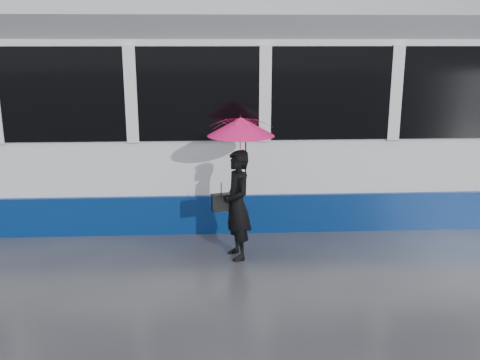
{
  "coord_description": "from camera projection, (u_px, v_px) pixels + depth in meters",
  "views": [
    {
      "loc": [
        0.21,
        -6.79,
        2.98
      ],
      "look_at": [
        0.6,
        0.39,
        1.1
      ],
      "focal_mm": 40.0,
      "sensor_mm": 36.0,
      "label": 1
    }
  ],
  "objects": [
    {
      "name": "ground",
      "position": [
        198.0,
        265.0,
        7.3
      ],
      "size": [
        90.0,
        90.0,
        0.0
      ],
      "primitive_type": "plane",
      "color": "#2A2A2F",
      "rests_on": "ground"
    },
    {
      "name": "tram",
      "position": [
        172.0,
        120.0,
        9.28
      ],
      "size": [
        26.0,
        2.56,
        3.35
      ],
      "color": "white",
      "rests_on": "ground"
    },
    {
      "name": "umbrella",
      "position": [
        241.0,
        140.0,
        7.17
      ],
      "size": [
        1.13,
        1.13,
        1.04
      ],
      "rotation": [
        0.0,
        0.0,
        0.29
      ],
      "color": "#E61383",
      "rests_on": "ground"
    },
    {
      "name": "woman",
      "position": [
        237.0,
        205.0,
        7.4
      ],
      "size": [
        0.51,
        0.64,
        1.54
      ],
      "primitive_type": "imported",
      "rotation": [
        0.0,
        0.0,
        -1.29
      ],
      "color": "black",
      "rests_on": "ground"
    },
    {
      "name": "rails",
      "position": [
        201.0,
        209.0,
        9.71
      ],
      "size": [
        34.0,
        1.51,
        0.02
      ],
      "color": "#3F3D38",
      "rests_on": "ground"
    },
    {
      "name": "handbag",
      "position": [
        221.0,
        202.0,
        7.4
      ],
      "size": [
        0.3,
        0.19,
        0.42
      ],
      "rotation": [
        0.0,
        0.0,
        0.29
      ],
      "color": "black",
      "rests_on": "ground"
    }
  ]
}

